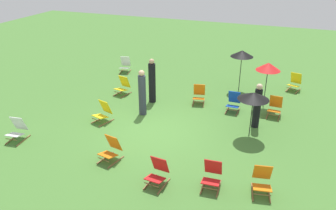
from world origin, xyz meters
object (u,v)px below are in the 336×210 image
Objects in this scene: person_0 at (152,82)px; deckchair_8 at (295,83)px; umbrella_1 at (254,96)px; deckchair_3 at (233,103)px; deckchair_6 at (111,150)px; deckchair_11 at (275,107)px; deckchair_10 at (125,65)px; deckchair_1 at (17,130)px; deckchair_4 at (212,175)px; deckchair_2 at (262,181)px; deckchair_5 at (103,112)px; umbrella_0 at (268,67)px; person_1 at (142,93)px; person_2 at (257,106)px; deckchair_7 at (123,86)px; deckchair_9 at (158,173)px; deckchair_0 at (199,95)px; umbrella_2 at (242,54)px.

deckchair_8 is at bearing -35.87° from person_0.
deckchair_3 is at bearing 116.60° from umbrella_1.
deckchair_11 is (4.50, 4.91, 0.00)m from deckchair_6.
person_0 is (-0.50, 4.49, 0.54)m from deckchair_6.
deckchair_1 is at bearing -104.89° from deckchair_10.
deckchair_4 is 8.35m from deckchair_8.
deckchair_5 is at bearing 150.41° from deckchair_2.
deckchair_1 is 6.84m from deckchair_4.
deckchair_5 is 1.03× the size of deckchair_6.
umbrella_0 is 1.04× the size of person_1.
deckchair_8 is 6.65m from person_0.
person_2 is at bearing 82.51° from umbrella_1.
deckchair_2 is 1.00× the size of deckchair_4.
person_2 reaches higher than deckchair_2.
deckchair_10 is 0.44× the size of person_0.
deckchair_7 is 6.61m from deckchair_9.
deckchair_0 is 3.02m from umbrella_0.
umbrella_2 is (-1.26, 1.44, 0.00)m from umbrella_0.
deckchair_5 is at bearing 146.43° from deckchair_9.
deckchair_1 is 0.99× the size of deckchair_6.
umbrella_0 reaches higher than deckchair_2.
umbrella_0 is at bearing 76.16° from deckchair_9.
deckchair_5 is at bearing -84.28° from deckchair_10.
deckchair_2 is at bearing -75.81° from umbrella_2.
deckchair_3 is 1.51m from person_2.
deckchair_6 is (-4.54, -0.04, 0.00)m from deckchair_2.
umbrella_0 reaches higher than deckchair_6.
deckchair_0 is at bearing 62.13° from deckchair_5.
deckchair_0 is at bearing -37.37° from person_1.
deckchair_10 is at bearing 126.32° from deckchair_5.
deckchair_9 is 4.45m from person_1.
deckchair_9 is at bearing -97.52° from deckchair_0.
deckchair_7 is (-4.98, 0.01, 0.00)m from deckchair_3.
person_0 is (3.11, 4.52, 0.54)m from deckchair_1.
deckchair_6 is 4.55m from person_0.
deckchair_10 is at bearing 126.20° from deckchair_2.
person_1 is (-4.90, -1.65, 0.52)m from deckchair_11.
deckchair_1 is 0.96× the size of deckchair_5.
deckchair_3 and deckchair_7 have the same top height.
deckchair_6 is at bearing -142.05° from umbrella_1.
person_0 is at bearing 120.23° from deckchair_9.
deckchair_2 is 4.86m from deckchair_11.
deckchair_8 is at bearing 74.43° from deckchair_9.
deckchair_11 is at bearing -86.13° from deckchair_8.
deckchair_3 is 4.98m from deckchair_4.
umbrella_0 is (5.57, 3.45, 1.38)m from deckchair_5.
deckchair_4 is at bearing -97.83° from umbrella_0.
deckchair_7 is (-5.29, 4.97, 0.00)m from deckchair_4.
deckchair_10 is at bearing 165.73° from umbrella_0.
deckchair_2 is 5.01m from deckchair_3.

